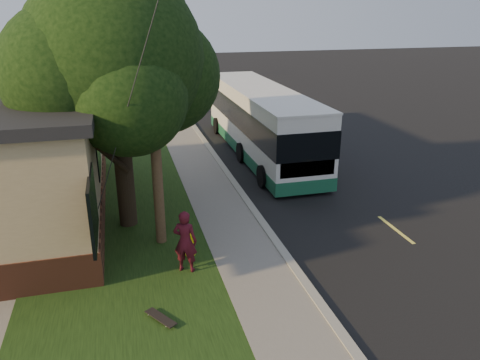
% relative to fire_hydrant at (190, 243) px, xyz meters
% --- Properties ---
extents(ground, '(120.00, 120.00, 0.00)m').
position_rel_fire_hydrant_xyz_m(ground, '(2.60, 0.00, -0.43)').
color(ground, black).
rests_on(ground, ground).
extents(road, '(8.00, 80.00, 0.01)m').
position_rel_fire_hydrant_xyz_m(road, '(6.60, 10.00, -0.43)').
color(road, black).
rests_on(road, ground).
extents(curb, '(0.25, 80.00, 0.12)m').
position_rel_fire_hydrant_xyz_m(curb, '(2.60, 10.00, -0.37)').
color(curb, gray).
rests_on(curb, ground).
extents(sidewalk, '(2.00, 80.00, 0.08)m').
position_rel_fire_hydrant_xyz_m(sidewalk, '(1.60, 10.00, -0.39)').
color(sidewalk, slate).
rests_on(sidewalk, ground).
extents(grass_verge, '(5.00, 80.00, 0.07)m').
position_rel_fire_hydrant_xyz_m(grass_verge, '(-1.90, 10.00, -0.40)').
color(grass_verge, black).
rests_on(grass_verge, ground).
extents(fire_hydrant, '(0.32, 0.32, 0.74)m').
position_rel_fire_hydrant_xyz_m(fire_hydrant, '(0.00, 0.00, 0.00)').
color(fire_hydrant, yellow).
rests_on(fire_hydrant, grass_verge).
extents(utility_pole, '(2.86, 3.21, 9.07)m').
position_rel_fire_hydrant_xyz_m(utility_pole, '(-0.71, 0.99, 4.20)').
color(utility_pole, '#473321').
rests_on(utility_pole, ground).
extents(leafy_tree, '(6.30, 6.00, 7.80)m').
position_rel_fire_hydrant_xyz_m(leafy_tree, '(-1.57, 2.65, 4.73)').
color(leafy_tree, black).
rests_on(leafy_tree, grass_verge).
extents(bare_tree_near, '(1.38, 1.21, 4.31)m').
position_rel_fire_hydrant_xyz_m(bare_tree_near, '(-0.90, 18.00, 1.72)').
color(bare_tree_near, black).
rests_on(bare_tree_near, grass_verge).
extents(bare_tree_far, '(1.38, 1.21, 4.03)m').
position_rel_fire_hydrant_xyz_m(bare_tree_far, '(-0.40, 30.00, 1.57)').
color(bare_tree_far, black).
rests_on(bare_tree_far, grass_verge).
extents(traffic_signal, '(0.18, 0.22, 5.50)m').
position_rel_fire_hydrant_xyz_m(traffic_signal, '(3.10, 34.00, 2.73)').
color(traffic_signal, '#2D2D30').
rests_on(traffic_signal, ground).
extents(transit_bus, '(2.68, 11.61, 3.14)m').
position_rel_fire_hydrant_xyz_m(transit_bus, '(4.83, 8.88, 1.24)').
color(transit_bus, silver).
rests_on(transit_bus, ground).
extents(skateboarder, '(0.74, 0.63, 1.72)m').
position_rel_fire_hydrant_xyz_m(skateboarder, '(-0.22, -0.82, 0.50)').
color(skateboarder, '#460E1A').
rests_on(skateboarder, grass_verge).
extents(skateboard_main, '(0.68, 0.87, 0.08)m').
position_rel_fire_hydrant_xyz_m(skateboard_main, '(-1.10, -2.79, -0.30)').
color(skateboard_main, black).
rests_on(skateboard_main, grass_verge).
extents(dumpster, '(1.88, 1.65, 1.40)m').
position_rel_fire_hydrant_xyz_m(dumpster, '(-6.60, 9.91, 0.31)').
color(dumpster, '#13331F').
rests_on(dumpster, building_lot).
extents(distant_car, '(2.10, 4.13, 1.35)m').
position_rel_fire_hydrant_xyz_m(distant_car, '(6.33, 30.78, 0.24)').
color(distant_car, black).
rests_on(distant_car, ground).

